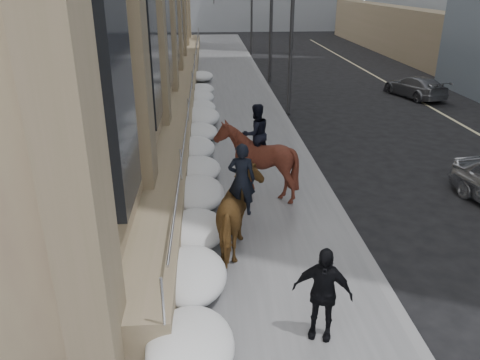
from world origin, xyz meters
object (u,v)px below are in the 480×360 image
car_grey (415,87)px  mounted_horse_right (256,158)px  pedestrian (322,293)px  mounted_horse_left (240,211)px

car_grey → mounted_horse_right: bearing=34.8°
mounted_horse_right → pedestrian: (0.58, -5.98, -0.30)m
mounted_horse_left → mounted_horse_right: bearing=-93.5°
mounted_horse_left → pedestrian: 3.27m
mounted_horse_left → pedestrian: (1.23, -3.03, -0.12)m
mounted_horse_right → pedestrian: mounted_horse_right is taller
mounted_horse_left → mounted_horse_right: mounted_horse_right is taller
mounted_horse_left → car_grey: 19.04m
mounted_horse_left → car_grey: (10.85, 15.64, -0.55)m
car_grey → mounted_horse_left: bearing=38.9°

